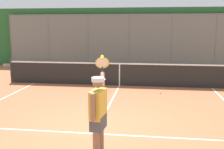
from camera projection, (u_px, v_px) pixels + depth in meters
ground_plane at (98, 128)px, 6.74m from camera, size 60.00×60.00×0.00m
court_line_markings at (92, 138)px, 6.11m from camera, size 7.64×9.74×0.01m
fence_backdrop at (130, 38)px, 16.69m from camera, size 17.85×1.37×3.58m
tennis_net at (120, 74)px, 11.48m from camera, size 9.82×0.09×1.07m
tennis_player at (98, 112)px, 5.00m from camera, size 0.36×1.37×1.87m
tennis_ball_by_sideline at (160, 93)px, 10.12m from camera, size 0.07×0.07×0.07m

